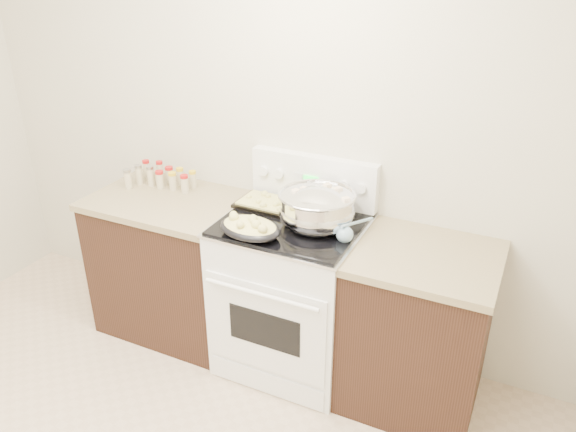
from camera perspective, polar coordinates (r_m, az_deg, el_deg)
The scene contains 9 objects.
counter_left at distance 3.67m, azimuth -11.42°, elevation -4.72°, with size 0.93×0.67×0.92m.
counter_right at distance 3.11m, azimuth 12.95°, elevation -11.06°, with size 0.73×0.67×0.92m.
kitchen_range at distance 3.27m, azimuth 0.41°, elevation -7.65°, with size 0.78×0.73×1.22m.
mixing_bowl at distance 2.97m, azimuth 2.94°, elevation 0.70°, with size 0.44×0.44×0.24m.
roasting_pan at distance 2.88m, azimuth -3.90°, elevation -1.15°, with size 0.37×0.29×0.11m.
baking_sheet at distance 3.21m, azimuth -2.01°, elevation 1.32°, with size 0.35×0.25×0.06m.
wooden_spoon at distance 3.08m, azimuth 0.34°, elevation 0.01°, with size 0.19×0.19×0.04m.
blue_ladle at distance 2.86m, azimuth 5.91°, elevation -1.75°, with size 0.12×0.29×0.11m.
spice_jars at distance 3.62m, azimuth -12.74°, elevation 3.91°, with size 0.41×0.24×0.13m.
Camera 1 is at (1.50, -1.04, 2.31)m, focal length 35.00 mm.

